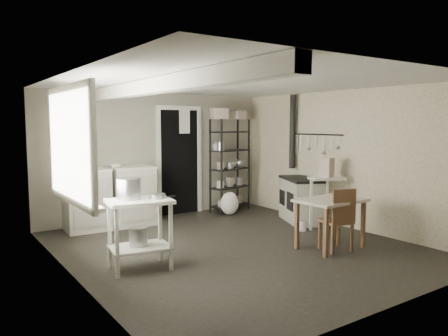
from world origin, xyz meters
TOP-DOWN VIEW (x-y plane):
  - floor at (0.00, 0.00)m, footprint 5.00×5.00m
  - ceiling at (0.00, 0.00)m, footprint 5.00×5.00m
  - wall_back at (0.00, 2.50)m, footprint 4.50×0.02m
  - wall_front at (0.00, -2.50)m, footprint 4.50×0.02m
  - wall_left at (-2.25, 0.00)m, footprint 0.02×5.00m
  - wall_right at (2.25, 0.00)m, footprint 0.02×5.00m
  - window at (-2.22, 0.20)m, footprint 0.12×1.76m
  - doorway at (0.45, 2.47)m, footprint 0.96×0.10m
  - ceiling_beam at (-1.20, 0.00)m, footprint 0.18×5.00m
  - wallpaper_panel at (2.24, 0.00)m, footprint 0.01×5.00m
  - utensil_rail at (2.19, 0.60)m, footprint 0.06×1.20m
  - prep_table at (-1.51, -0.12)m, footprint 0.81×0.63m
  - stockpot at (-1.59, -0.02)m, footprint 0.31×0.31m
  - saucepan at (-1.30, -0.17)m, footprint 0.24×0.24m
  - bucket at (-1.51, -0.08)m, footprint 0.27×0.27m
  - base_cabinets at (-1.05, 2.18)m, footprint 1.58×0.74m
  - mixing_bowl at (-0.96, 2.16)m, footprint 0.31×0.31m
  - counter_cup at (-1.38, 2.14)m, footprint 0.17×0.17m
  - shelf_rack at (1.41, 2.15)m, footprint 0.92×0.53m
  - shelf_jar at (1.08, 2.16)m, footprint 0.09×0.09m
  - storage_box_a at (1.15, 2.14)m, footprint 0.37×0.34m
  - storage_box_b at (1.62, 2.19)m, footprint 0.31×0.29m
  - stove at (1.92, 0.65)m, footprint 0.91×1.13m
  - stovepipe at (2.13, 1.13)m, footprint 0.12×0.12m
  - side_ledge at (1.82, -0.01)m, footprint 0.64×0.50m
  - oats_box at (1.83, -0.01)m, footprint 0.13×0.22m
  - work_table at (1.05, -0.80)m, footprint 0.95×0.68m
  - table_cup at (1.29, -0.94)m, footprint 0.14×0.14m
  - chair at (1.03, -0.92)m, footprint 0.44×0.45m
  - flour_sack at (1.18, 1.84)m, footprint 0.39×0.34m
  - floor_crock at (1.44, 0.14)m, footprint 0.16×0.16m

SIDE VIEW (x-z plane):
  - floor at x=0.00m, z-range 0.00..0.00m
  - floor_crock at x=1.44m, z-range 0.00..0.15m
  - flour_sack at x=1.18m, z-range 0.02..0.46m
  - work_table at x=1.05m, z-range 0.03..0.73m
  - bucket at x=-1.51m, z-range 0.26..0.51m
  - prep_table at x=-1.51m, z-range -0.02..0.82m
  - side_ledge at x=1.82m, z-range -0.01..0.87m
  - stove at x=1.92m, z-range 0.05..0.83m
  - base_cabinets at x=-1.05m, z-range -0.05..0.97m
  - chair at x=1.03m, z-range 0.05..0.92m
  - table_cup at x=1.29m, z-range 0.76..0.86m
  - saucepan at x=-1.30m, z-range 0.80..0.90m
  - stockpot at x=-1.59m, z-range 0.79..1.09m
  - shelf_rack at x=1.41m, z-range 0.04..1.86m
  - mixing_bowl at x=-0.96m, z-range 0.92..0.99m
  - counter_cup at x=-1.38m, z-range 0.92..1.02m
  - doorway at x=0.45m, z-range -0.04..2.04m
  - oats_box at x=1.83m, z-range 0.85..1.17m
  - wall_back at x=0.00m, z-range 0.00..2.30m
  - wall_front at x=0.00m, z-range 0.00..2.30m
  - wall_left at x=-2.25m, z-range 0.00..2.30m
  - wall_right at x=2.25m, z-range 0.00..2.30m
  - wallpaper_panel at x=2.24m, z-range 0.00..2.30m
  - shelf_jar at x=1.08m, z-range 1.27..1.45m
  - window at x=-2.22m, z-range 0.86..2.14m
  - utensil_rail at x=2.19m, z-range 1.33..1.77m
  - stovepipe at x=2.13m, z-range 0.92..2.26m
  - storage_box_b at x=1.62m, z-range 1.90..2.08m
  - storage_box_a at x=1.15m, z-range 1.90..2.12m
  - ceiling_beam at x=-1.20m, z-range 2.11..2.29m
  - ceiling at x=0.00m, z-range 2.30..2.30m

